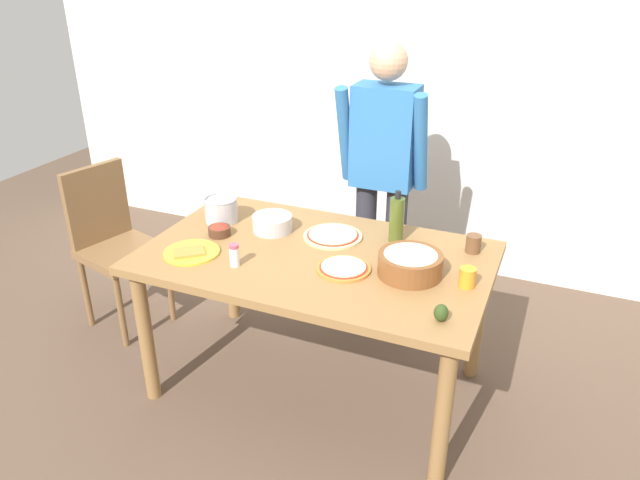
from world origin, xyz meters
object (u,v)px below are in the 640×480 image
plate_with_slice (191,252)px  salt_shaker (234,255)px  person_cook (383,170)px  pizza_cooked_on_tray (344,268)px  popcorn_bowl (410,262)px  mixing_bowl_steel (272,223)px  small_sauce_bowl (219,230)px  cup_orange (467,277)px  avocado (441,313)px  cup_small_brown (473,244)px  pizza_raw_on_board (333,236)px  steel_pot (221,209)px  chair_wooden_left (113,238)px  olive_oil_bottle (397,219)px  dining_table (316,271)px

plate_with_slice → salt_shaker: salt_shaker is taller
person_cook → pizza_cooked_on_tray: bearing=-83.6°
popcorn_bowl → mixing_bowl_steel: (-0.76, 0.17, -0.02)m
small_sauce_bowl → cup_orange: 1.22m
pizza_cooked_on_tray → avocado: (0.48, -0.23, 0.03)m
cup_small_brown → pizza_raw_on_board: bearing=-170.3°
mixing_bowl_steel → steel_pot: size_ratio=1.15×
plate_with_slice → cup_small_brown: bearing=23.9°
cup_orange → avocado: size_ratio=1.21×
steel_pot → salt_shaker: (0.31, -0.40, -0.01)m
chair_wooden_left → cup_small_brown: chair_wooden_left is taller
chair_wooden_left → steel_pot: (0.72, 0.04, 0.29)m
pizza_cooked_on_tray → mixing_bowl_steel: 0.54m
popcorn_bowl → cup_orange: 0.25m
chair_wooden_left → cup_small_brown: (1.99, 0.19, 0.26)m
pizza_cooked_on_tray → popcorn_bowl: popcorn_bowl is taller
pizza_cooked_on_tray → avocado: 0.54m
mixing_bowl_steel → cup_orange: cup_orange is taller
cup_orange → cup_small_brown: same height
salt_shaker → cup_small_brown: bearing=30.1°
small_sauce_bowl → olive_oil_bottle: bearing=19.3°
person_cook → pizza_raw_on_board: (-0.07, -0.56, -0.17)m
popcorn_bowl → salt_shaker: (-0.74, -0.23, -0.01)m
person_cook → steel_pot: size_ratio=9.34×
pizza_raw_on_board → plate_with_slice: 0.68m
person_cook → pizza_cooked_on_tray: 0.87m
pizza_raw_on_board → salt_shaker: bearing=-123.7°
person_cook → cup_small_brown: size_ratio=19.06×
steel_pot → cup_orange: size_ratio=2.04×
popcorn_bowl → pizza_cooked_on_tray: bearing=-165.4°
mixing_bowl_steel → steel_pot: bearing=179.9°
popcorn_bowl → steel_pot: bearing=170.7°
popcorn_bowl → avocado: popcorn_bowl is taller
cup_orange → cup_small_brown: 0.33m
popcorn_bowl → small_sauce_bowl: (-0.97, 0.02, -0.03)m
dining_table → person_cook: 0.81m
mixing_bowl_steel → salt_shaker: (0.01, -0.40, 0.01)m
chair_wooden_left → avocado: chair_wooden_left is taller
plate_with_slice → cup_orange: size_ratio=3.06×
salt_shaker → olive_oil_bottle: bearing=42.0°
cup_orange → steel_pot: bearing=172.3°
steel_pot → avocado: steel_pot is taller
person_cook → pizza_raw_on_board: size_ratio=5.60×
pizza_raw_on_board → mixing_bowl_steel: (-0.31, -0.04, 0.03)m
pizza_raw_on_board → olive_oil_bottle: bearing=16.6°
pizza_raw_on_board → cup_small_brown: cup_small_brown is taller
mixing_bowl_steel → small_sauce_bowl: mixing_bowl_steel is taller
small_sauce_bowl → salt_shaker: bearing=-46.5°
plate_with_slice → popcorn_bowl: 1.01m
mixing_bowl_steel → cup_small_brown: (0.97, 0.16, 0.00)m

